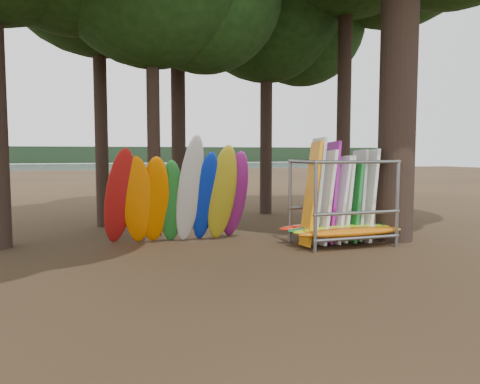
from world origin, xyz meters
name	(u,v)px	position (x,y,z in m)	size (l,w,h in m)	color
ground	(251,254)	(0.00, 0.00, 0.00)	(120.00, 120.00, 0.00)	#47331E
lake	(112,170)	(0.00, 60.00, 0.00)	(160.00, 160.00, 0.00)	gray
far_shore	(100,155)	(0.00, 110.00, 2.00)	(160.00, 4.00, 4.00)	black
oak_3	(267,1)	(3.20, 7.10, 8.44)	(7.33, 7.33, 11.66)	black
kayak_row	(183,197)	(-1.31, 1.76, 1.28)	(4.06, 2.04, 3.06)	#B21817
storage_rack	(342,206)	(2.73, 0.38, 1.06)	(3.23, 1.56, 2.90)	slate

